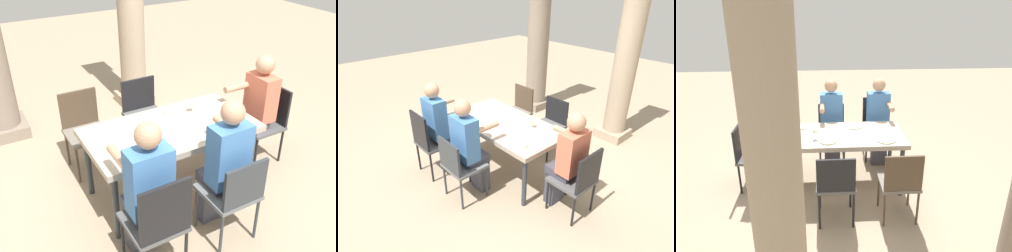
% 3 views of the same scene
% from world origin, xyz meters
% --- Properties ---
extents(ground_plane, '(16.00, 16.00, 0.00)m').
position_xyz_m(ground_plane, '(0.00, 0.00, 0.00)').
color(ground_plane, gray).
extents(dining_table, '(1.66, 0.87, 0.75)m').
position_xyz_m(dining_table, '(0.00, 0.00, 0.68)').
color(dining_table, tan).
rests_on(dining_table, ground).
extents(chair_west_north, '(0.44, 0.44, 0.89)m').
position_xyz_m(chair_west_north, '(-0.61, 0.85, 0.52)').
color(chair_west_north, '#6A6158').
rests_on(chair_west_north, ground).
extents(chair_west_south, '(0.44, 0.44, 0.96)m').
position_xyz_m(chair_west_south, '(-0.61, -0.86, 0.55)').
color(chair_west_south, '#4F4F50').
rests_on(chair_west_south, ground).
extents(chair_mid_north, '(0.44, 0.44, 0.88)m').
position_xyz_m(chair_mid_north, '(0.12, 0.85, 0.52)').
color(chair_mid_north, '#4F4F50').
rests_on(chair_mid_north, ground).
extents(chair_mid_south, '(0.44, 0.44, 0.87)m').
position_xyz_m(chair_mid_south, '(0.12, -0.85, 0.52)').
color(chair_mid_south, '#5B5E61').
rests_on(chair_mid_south, ground).
extents(chair_head_east, '(0.44, 0.44, 0.89)m').
position_xyz_m(chair_head_east, '(1.25, 0.00, 0.51)').
color(chair_head_east, '#4F4F50').
rests_on(chair_head_east, ground).
extents(diner_woman_green, '(0.49, 0.35, 1.28)m').
position_xyz_m(diner_woman_green, '(1.07, 0.00, 0.69)').
color(diner_woman_green, '#3F3F4C').
rests_on(diner_woman_green, ground).
extents(diner_man_white, '(0.35, 0.49, 1.33)m').
position_xyz_m(diner_man_white, '(-0.61, -0.67, 0.71)').
color(diner_man_white, '#3F3F4C').
rests_on(diner_man_white, ground).
extents(diner_guest_third, '(0.35, 0.49, 1.32)m').
position_xyz_m(diner_guest_third, '(0.12, -0.68, 0.70)').
color(diner_guest_third, '#3F3F4C').
rests_on(diner_guest_third, ground).
extents(stone_column_centre, '(0.48, 0.48, 2.93)m').
position_xyz_m(stone_column_centre, '(0.56, 2.06, 1.44)').
color(stone_column_centre, tan).
rests_on(stone_column_centre, ground).
extents(plate_0, '(0.24, 0.24, 0.02)m').
position_xyz_m(plate_0, '(-0.55, 0.26, 0.76)').
color(plate_0, white).
rests_on(plate_0, dining_table).
extents(fork_0, '(0.03, 0.17, 0.01)m').
position_xyz_m(fork_0, '(-0.70, 0.26, 0.76)').
color(fork_0, silver).
rests_on(fork_0, dining_table).
extents(spoon_0, '(0.02, 0.17, 0.01)m').
position_xyz_m(spoon_0, '(-0.40, 0.26, 0.76)').
color(spoon_0, silver).
rests_on(spoon_0, dining_table).
extents(plate_1, '(0.25, 0.25, 0.02)m').
position_xyz_m(plate_1, '(-0.19, -0.24, 0.76)').
color(plate_1, white).
rests_on(plate_1, dining_table).
extents(fork_1, '(0.03, 0.17, 0.01)m').
position_xyz_m(fork_1, '(-0.34, -0.24, 0.76)').
color(fork_1, silver).
rests_on(fork_1, dining_table).
extents(spoon_1, '(0.02, 0.17, 0.01)m').
position_xyz_m(spoon_1, '(-0.04, -0.24, 0.76)').
color(spoon_1, silver).
rests_on(spoon_1, dining_table).
extents(plate_2, '(0.22, 0.22, 0.02)m').
position_xyz_m(plate_2, '(0.19, 0.25, 0.76)').
color(plate_2, silver).
rests_on(plate_2, dining_table).
extents(wine_glass_2, '(0.07, 0.07, 0.14)m').
position_xyz_m(wine_glass_2, '(0.35, 0.15, 0.86)').
color(wine_glass_2, white).
rests_on(wine_glass_2, dining_table).
extents(fork_2, '(0.02, 0.17, 0.01)m').
position_xyz_m(fork_2, '(0.04, 0.25, 0.76)').
color(fork_2, silver).
rests_on(fork_2, dining_table).
extents(spoon_2, '(0.03, 0.17, 0.01)m').
position_xyz_m(spoon_2, '(0.34, 0.25, 0.76)').
color(spoon_2, silver).
rests_on(spoon_2, dining_table).
extents(plate_3, '(0.21, 0.21, 0.02)m').
position_xyz_m(plate_3, '(0.56, -0.27, 0.76)').
color(plate_3, white).
rests_on(plate_3, dining_table).
extents(fork_3, '(0.02, 0.17, 0.01)m').
position_xyz_m(fork_3, '(0.41, -0.27, 0.76)').
color(fork_3, silver).
rests_on(fork_3, dining_table).
extents(spoon_3, '(0.02, 0.17, 0.01)m').
position_xyz_m(spoon_3, '(0.71, -0.27, 0.76)').
color(spoon_3, silver).
rests_on(spoon_3, dining_table).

